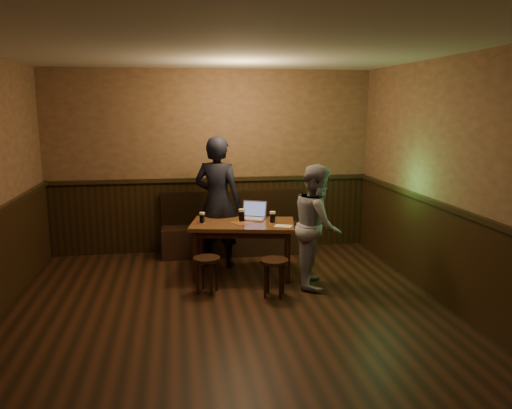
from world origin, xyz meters
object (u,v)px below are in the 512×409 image
at_px(bench, 234,233).
at_px(pub_table, 243,229).
at_px(stool_left, 207,264).
at_px(laptop, 253,214).
at_px(pint_left, 202,218).
at_px(pint_right, 273,217).
at_px(stool_right, 274,267).
at_px(person_grey, 317,225).
at_px(person_suit, 218,202).
at_px(pint_mid, 242,215).

bearing_deg(bench, pub_table, -90.00).
bearing_deg(stool_left, laptop, 48.44).
relative_size(pint_left, pint_right, 0.95).
bearing_deg(stool_right, bench, 98.04).
bearing_deg(person_grey, person_suit, 63.22).
height_order(pint_right, person_grey, person_grey).
relative_size(bench, person_suit, 1.19).
height_order(stool_right, laptop, laptop).
height_order(pint_mid, person_suit, person_suit).
height_order(stool_left, person_suit, person_suit).
xyz_separation_m(pub_table, stool_right, (0.27, -0.83, -0.26)).
distance_m(bench, stool_left, 1.71).
relative_size(pub_table, pint_left, 10.10).
height_order(stool_right, pint_mid, pint_mid).
relative_size(bench, stool_right, 4.83).
height_order(laptop, person_grey, person_grey).
height_order(pint_left, person_grey, person_grey).
xyz_separation_m(stool_left, pint_left, (-0.01, 0.63, 0.44)).
bearing_deg(pint_right, person_suit, 140.82).
relative_size(pint_right, person_suit, 0.08).
xyz_separation_m(pub_table, pint_mid, (-0.00, 0.07, 0.18)).
xyz_separation_m(pint_right, person_grey, (0.49, -0.44, -0.03)).
relative_size(stool_left, stool_right, 0.97).
height_order(bench, pint_right, bench).
distance_m(bench, pint_right, 1.29).
relative_size(pub_table, person_grey, 0.96).
bearing_deg(person_grey, laptop, 57.83).
bearing_deg(person_grey, pint_mid, 70.05).
relative_size(pub_table, pint_right, 9.56).
bearing_deg(laptop, pint_right, -28.29).
bearing_deg(pint_right, pint_left, 171.75).
height_order(bench, stool_right, bench).
xyz_separation_m(stool_right, person_grey, (0.61, 0.31, 0.41)).
xyz_separation_m(stool_left, pint_mid, (0.52, 0.65, 0.46)).
height_order(bench, stool_left, bench).
xyz_separation_m(person_suit, person_grey, (1.17, -0.99, -0.15)).
bearing_deg(pint_left, pub_table, -5.87).
height_order(pub_table, pint_left, pint_left).
bearing_deg(pint_left, person_suit, 59.85).
bearing_deg(bench, laptop, -78.27).
xyz_separation_m(bench, stool_left, (-0.52, -1.63, 0.04)).
xyz_separation_m(stool_right, pint_left, (-0.80, 0.88, 0.43)).
height_order(stool_left, stool_right, stool_right).
relative_size(stool_left, pint_left, 3.02).
height_order(pub_table, person_grey, person_grey).
relative_size(bench, pint_right, 14.20).
height_order(stool_left, pint_left, pint_left).
bearing_deg(bench, pint_left, -118.23).
xyz_separation_m(stool_right, person_suit, (-0.55, 1.30, 0.56)).
relative_size(stool_right, pint_left, 3.11).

